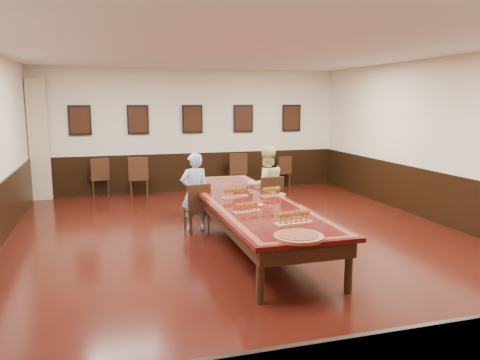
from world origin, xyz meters
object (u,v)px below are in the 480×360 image
object	(u,v)px
conference_table	(248,208)
spare_chair_d	(282,171)
chair_woman	(268,200)
spare_chair_a	(98,177)
person_woman	(266,185)
carved_platter	(299,237)
person_man	(195,192)
spare_chair_b	(139,177)
spare_chair_c	(238,171)
chair_man	(196,207)

from	to	relation	value
conference_table	spare_chair_d	bearing A→B (deg)	62.72
chair_woman	spare_chair_a	size ratio (longest dim) A/B	0.99
person_woman	carved_platter	bearing A→B (deg)	75.76
chair_woman	person_woman	xyz separation A→B (m)	(-0.00, 0.10, 0.27)
spare_chair_d	person_man	world-z (taller)	person_man
chair_woman	spare_chair_b	xyz separation A→B (m)	(-2.17, 3.47, 0.02)
person_man	spare_chair_a	bearing A→B (deg)	-71.51
spare_chair_c	carved_platter	distance (m)	7.17
chair_woman	person_woman	distance (m)	0.29
chair_woman	spare_chair_b	distance (m)	4.10
spare_chair_a	spare_chair_c	xyz separation A→B (m)	(3.61, -0.09, 0.01)
person_woman	chair_woman	bearing A→B (deg)	90.00
chair_man	spare_chair_d	bearing A→B (deg)	-136.00
chair_woman	carved_platter	size ratio (longest dim) A/B	1.34
person_man	carved_platter	world-z (taller)	person_man
spare_chair_d	person_man	size ratio (longest dim) A/B	0.60
spare_chair_b	conference_table	world-z (taller)	spare_chair_b
spare_chair_c	spare_chair_d	size ratio (longest dim) A/B	1.15
spare_chair_a	conference_table	size ratio (longest dim) A/B	0.20
spare_chair_b	person_man	world-z (taller)	person_man
person_woman	person_man	bearing A→B (deg)	0.78
spare_chair_b	person_man	size ratio (longest dim) A/B	0.71
spare_chair_d	conference_table	distance (m)	5.36
chair_woman	conference_table	distance (m)	1.25
spare_chair_c	spare_chair_d	bearing A→B (deg)	-170.47
spare_chair_d	person_woman	xyz separation A→B (m)	(-1.74, -3.63, 0.32)
spare_chair_a	chair_man	bearing A→B (deg)	99.85
spare_chair_c	spare_chair_b	bearing A→B (deg)	15.21
spare_chair_c	person_woman	xyz separation A→B (m)	(-0.47, -3.63, 0.26)
person_woman	carved_platter	world-z (taller)	person_woman
chair_woman	spare_chair_a	xyz separation A→B (m)	(-3.15, 3.82, 0.00)
conference_table	carved_platter	world-z (taller)	carved_platter
chair_woman	spare_chair_d	bearing A→B (deg)	-115.95
chair_man	person_man	bearing A→B (deg)	-90.00
spare_chair_d	conference_table	world-z (taller)	spare_chair_d
spare_chair_a	conference_table	distance (m)	5.42
chair_man	person_man	distance (m)	0.29
person_woman	conference_table	bearing A→B (deg)	56.61
spare_chair_a	person_man	bearing A→B (deg)	100.26
person_man	spare_chair_b	bearing A→B (deg)	-83.68
spare_chair_a	spare_chair_d	bearing A→B (deg)	164.59
person_woman	carved_platter	distance (m)	3.51
chair_woman	person_man	xyz separation A→B (m)	(-1.42, 0.06, 0.24)
person_woman	spare_chair_a	bearing A→B (deg)	-50.79
person_man	chair_man	bearing A→B (deg)	90.00
chair_man	person_woman	world-z (taller)	person_woman
chair_woman	spare_chair_c	distance (m)	3.77
person_man	conference_table	distance (m)	1.29
spare_chair_a	conference_table	bearing A→B (deg)	102.25
chair_woman	person_man	size ratio (longest dim) A/B	0.67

